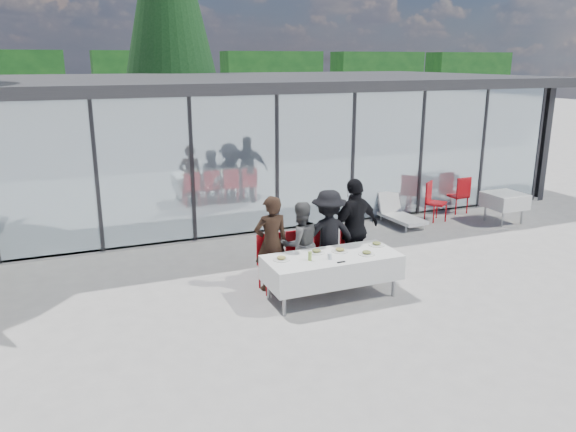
% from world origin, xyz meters
% --- Properties ---
extents(ground, '(90.00, 90.00, 0.00)m').
position_xyz_m(ground, '(0.00, 0.00, 0.00)').
color(ground, gray).
rests_on(ground, ground).
extents(pavilion, '(14.80, 8.80, 3.44)m').
position_xyz_m(pavilion, '(2.00, 8.16, 2.15)').
color(pavilion, gray).
rests_on(pavilion, ground).
extents(treeline, '(62.50, 2.00, 4.40)m').
position_xyz_m(treeline, '(-2.00, 28.00, 2.20)').
color(treeline, '#123914').
rests_on(treeline, ground).
extents(dining_table, '(2.26, 0.96, 0.75)m').
position_xyz_m(dining_table, '(0.53, 0.19, 0.54)').
color(dining_table, silver).
rests_on(dining_table, ground).
extents(diner_a, '(0.62, 0.62, 1.68)m').
position_xyz_m(diner_a, '(-0.28, 0.91, 0.84)').
color(diner_a, black).
rests_on(diner_a, ground).
extents(diner_chair_a, '(0.44, 0.44, 0.97)m').
position_xyz_m(diner_chair_a, '(-0.28, 0.94, 0.54)').
color(diner_chair_a, red).
rests_on(diner_chair_a, ground).
extents(diner_b, '(0.76, 0.76, 1.52)m').
position_xyz_m(diner_b, '(0.26, 0.91, 0.76)').
color(diner_b, '#505050').
rests_on(diner_b, ground).
extents(diner_chair_b, '(0.44, 0.44, 0.97)m').
position_xyz_m(diner_chair_b, '(0.26, 0.94, 0.54)').
color(diner_chair_b, red).
rests_on(diner_chair_b, ground).
extents(diner_c, '(1.29, 1.29, 1.69)m').
position_xyz_m(diner_c, '(0.81, 0.91, 0.84)').
color(diner_c, black).
rests_on(diner_c, ground).
extents(diner_chair_c, '(0.44, 0.44, 0.97)m').
position_xyz_m(diner_chair_c, '(0.81, 0.94, 0.54)').
color(diner_chair_c, red).
rests_on(diner_chair_c, ground).
extents(diner_d, '(1.32, 1.32, 1.85)m').
position_xyz_m(diner_d, '(1.35, 0.91, 0.93)').
color(diner_d, black).
rests_on(diner_d, ground).
extents(diner_chair_d, '(0.44, 0.44, 0.97)m').
position_xyz_m(diner_chair_d, '(1.35, 0.94, 0.54)').
color(diner_chair_d, red).
rests_on(diner_chair_d, ground).
extents(plate_a, '(0.28, 0.28, 0.07)m').
position_xyz_m(plate_a, '(-0.33, 0.31, 0.77)').
color(plate_a, silver).
rests_on(plate_a, dining_table).
extents(plate_b, '(0.28, 0.28, 0.07)m').
position_xyz_m(plate_b, '(0.35, 0.41, 0.77)').
color(plate_b, silver).
rests_on(plate_b, dining_table).
extents(plate_c, '(0.28, 0.28, 0.07)m').
position_xyz_m(plate_c, '(0.74, 0.32, 0.77)').
color(plate_c, silver).
rests_on(plate_c, dining_table).
extents(plate_d, '(0.28, 0.28, 0.07)m').
position_xyz_m(plate_d, '(1.49, 0.37, 0.77)').
color(plate_d, silver).
rests_on(plate_d, dining_table).
extents(plate_extra, '(0.28, 0.28, 0.07)m').
position_xyz_m(plate_extra, '(1.09, 0.02, 0.77)').
color(plate_extra, silver).
rests_on(plate_extra, dining_table).
extents(juice_bottle, '(0.06, 0.06, 0.15)m').
position_xyz_m(juice_bottle, '(0.09, 0.11, 0.82)').
color(juice_bottle, '#9DBF4F').
rests_on(juice_bottle, dining_table).
extents(drinking_glasses, '(0.07, 0.07, 0.10)m').
position_xyz_m(drinking_glasses, '(0.41, 0.05, 0.80)').
color(drinking_glasses, silver).
rests_on(drinking_glasses, dining_table).
extents(folded_eyeglasses, '(0.14, 0.03, 0.01)m').
position_xyz_m(folded_eyeglasses, '(0.51, -0.16, 0.76)').
color(folded_eyeglasses, black).
rests_on(folded_eyeglasses, dining_table).
extents(spare_table_right, '(0.86, 0.86, 0.74)m').
position_xyz_m(spare_table_right, '(6.49, 2.65, 0.55)').
color(spare_table_right, silver).
rests_on(spare_table_right, ground).
extents(spare_chair_a, '(0.62, 0.62, 0.97)m').
position_xyz_m(spare_chair_a, '(4.98, 3.49, 0.54)').
color(spare_chair_a, red).
rests_on(spare_chair_a, ground).
extents(spare_chair_b, '(0.46, 0.46, 0.97)m').
position_xyz_m(spare_chair_b, '(6.04, 3.75, 0.54)').
color(spare_chair_b, red).
rests_on(spare_chair_b, ground).
extents(lounger, '(0.69, 1.37, 0.72)m').
position_xyz_m(lounger, '(4.04, 3.56, 0.26)').
color(lounger, silver).
rests_on(lounger, ground).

